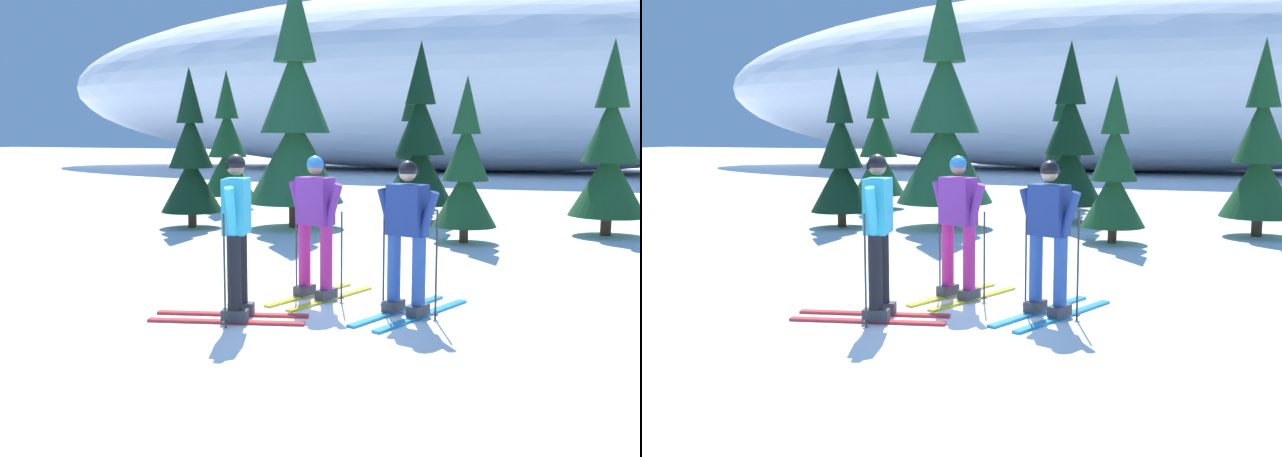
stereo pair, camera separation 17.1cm
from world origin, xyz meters
TOP-DOWN VIEW (x-y plane):
  - ground_plane at (0.00, 0.00)m, footprint 120.00×120.00m
  - skier_purple_jacket at (0.31, 0.41)m, footprint 0.92×1.63m
  - skier_cyan_jacket at (-0.16, -0.78)m, footprint 1.76×0.83m
  - skier_navy_jacket at (1.53, 0.01)m, footprint 1.01×1.82m
  - pine_tree_far_left at (-5.41, 9.15)m, footprint 1.37×1.37m
  - pine_tree_left at (-4.43, 5.62)m, footprint 1.29×1.29m
  - pine_tree_center_left at (-2.40, 6.40)m, footprint 2.03×2.03m
  - pine_tree_center at (-0.92, 10.75)m, footprint 1.33×1.33m
  - pine_tree_center_right at (-0.15, 8.18)m, footprint 1.53×1.53m
  - pine_tree_right at (1.28, 5.52)m, footprint 1.16×1.16m
  - pine_tree_far_right at (3.73, 7.38)m, footprint 1.45×1.45m
  - snow_ridge_background at (-2.43, 28.92)m, footprint 45.24×14.99m

SIDE VIEW (x-z plane):
  - ground_plane at x=0.00m, z-range 0.00..0.00m
  - skier_navy_jacket at x=1.53m, z-range 0.03..1.75m
  - skier_purple_jacket at x=0.31m, z-range 0.05..1.79m
  - skier_cyan_jacket at x=-0.16m, z-range 0.04..1.84m
  - pine_tree_right at x=1.28m, z-range -0.25..2.76m
  - pine_tree_left at x=-4.43m, z-range -0.27..3.06m
  - pine_tree_center at x=-0.92m, z-range -0.28..3.17m
  - pine_tree_far_left at x=-5.41m, z-range -0.29..3.27m
  - pine_tree_far_right at x=3.73m, z-range -0.31..3.46m
  - pine_tree_center_right at x=-0.15m, z-range -0.32..3.65m
  - pine_tree_center_left at x=-2.40m, z-range -0.43..4.82m
  - snow_ridge_background at x=-2.43m, z-range 0.00..8.79m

